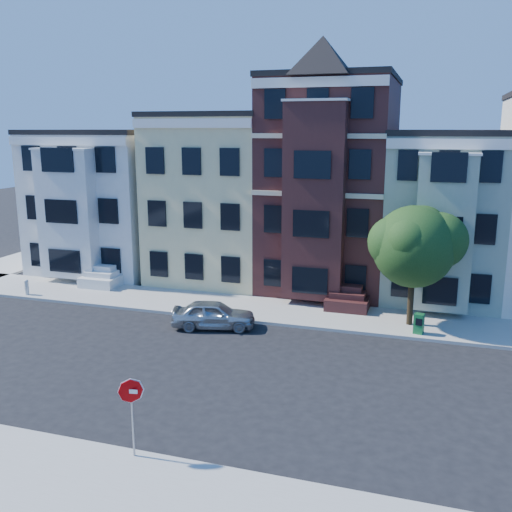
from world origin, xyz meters
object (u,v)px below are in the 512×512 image
(street_tree, at_px, (414,252))
(stop_sign, at_px, (132,413))
(parked_car, at_px, (214,314))
(fire_hydrant, at_px, (27,289))
(newspaper_box, at_px, (419,324))

(street_tree, bearing_deg, stop_sign, -116.49)
(parked_car, xyz_separation_m, fire_hydrant, (-12.02, 1.61, -0.18))
(parked_car, xyz_separation_m, newspaper_box, (9.43, 1.75, -0.06))
(fire_hydrant, height_order, stop_sign, stop_sign)
(newspaper_box, bearing_deg, street_tree, 123.66)
(street_tree, xyz_separation_m, stop_sign, (-7.01, -14.07, -2.20))
(parked_car, bearing_deg, street_tree, -86.38)
(street_tree, height_order, newspaper_box, street_tree)
(parked_car, height_order, newspaper_box, parked_car)
(newspaper_box, bearing_deg, stop_sign, -107.79)
(parked_car, xyz_separation_m, stop_sign, (1.95, -11.13, 0.83))
(fire_hydrant, bearing_deg, newspaper_box, 0.37)
(street_tree, distance_m, newspaper_box, 3.34)
(street_tree, xyz_separation_m, fire_hydrant, (-20.98, -1.33, -3.21))
(street_tree, relative_size, parked_car, 1.79)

